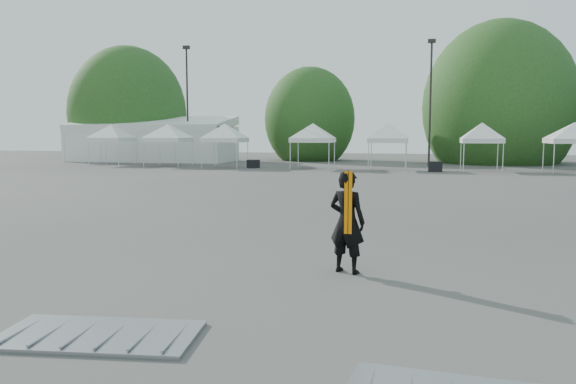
# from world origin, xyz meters

# --- Properties ---
(ground) EXTENTS (120.00, 120.00, 0.00)m
(ground) POSITION_xyz_m (0.00, 0.00, 0.00)
(ground) COLOR #474442
(ground) RESTS_ON ground
(marquee) EXTENTS (15.00, 6.25, 4.23)m
(marquee) POSITION_xyz_m (-22.00, 35.00, 1.97)
(marquee) COLOR white
(marquee) RESTS_ON ground
(light_pole_west) EXTENTS (0.60, 0.25, 10.30)m
(light_pole_west) POSITION_xyz_m (-18.00, 34.00, 5.77)
(light_pole_west) COLOR black
(light_pole_west) RESTS_ON ground
(light_pole_east) EXTENTS (0.60, 0.25, 9.80)m
(light_pole_east) POSITION_xyz_m (3.00, 32.00, 5.52)
(light_pole_east) COLOR black
(light_pole_east) RESTS_ON ground
(tree_far_w) EXTENTS (4.80, 4.80, 7.30)m
(tree_far_w) POSITION_xyz_m (-26.00, 38.00, 4.54)
(tree_far_w) COLOR #382314
(tree_far_w) RESTS_ON ground
(tree_mid_w) EXTENTS (4.16, 4.16, 6.33)m
(tree_mid_w) POSITION_xyz_m (-8.00, 40.00, 3.93)
(tree_mid_w) COLOR #382314
(tree_mid_w) RESTS_ON ground
(tree_mid_e) EXTENTS (5.12, 5.12, 7.79)m
(tree_mid_e) POSITION_xyz_m (9.00, 39.00, 4.84)
(tree_mid_e) COLOR #382314
(tree_mid_e) RESTS_ON ground
(tent_a) EXTENTS (4.02, 4.02, 3.88)m
(tent_a) POSITION_xyz_m (-22.46, 28.60, 3.06)
(tent_a) COLOR silver
(tent_a) RESTS_ON ground
(tent_b) EXTENTS (4.31, 4.31, 3.88)m
(tent_b) POSITION_xyz_m (-17.11, 27.90, 3.06)
(tent_b) COLOR silver
(tent_b) RESTS_ON ground
(tent_c) EXTENTS (4.13, 4.13, 3.88)m
(tent_c) POSITION_xyz_m (-12.10, 27.09, 3.06)
(tent_c) COLOR silver
(tent_c) RESTS_ON ground
(tent_d) EXTENTS (4.25, 4.25, 3.88)m
(tent_d) POSITION_xyz_m (-5.42, 27.47, 3.06)
(tent_d) COLOR silver
(tent_d) RESTS_ON ground
(tent_e) EXTENTS (3.89, 3.89, 3.88)m
(tent_e) POSITION_xyz_m (0.04, 27.29, 3.06)
(tent_e) COLOR silver
(tent_e) RESTS_ON ground
(tent_f) EXTENTS (3.81, 3.81, 3.88)m
(tent_f) POSITION_xyz_m (6.37, 27.22, 3.06)
(tent_f) COLOR silver
(tent_f) RESTS_ON ground
(tent_g) EXTENTS (4.65, 4.65, 3.88)m
(tent_g) POSITION_xyz_m (12.25, 27.36, 3.06)
(tent_g) COLOR silver
(tent_g) RESTS_ON ground
(man) EXTENTS (0.82, 0.67, 1.93)m
(man) POSITION_xyz_m (0.71, -3.04, 0.97)
(man) COLOR black
(man) RESTS_ON ground
(barrier_left) EXTENTS (2.65, 1.55, 0.08)m
(barrier_left) POSITION_xyz_m (-1.99, -7.11, 0.04)
(barrier_left) COLOR gray
(barrier_left) RESTS_ON ground
(crate_west) EXTENTS (0.96, 0.86, 0.62)m
(crate_west) POSITION_xyz_m (-9.92, 27.17, 0.31)
(crate_west) COLOR black
(crate_west) RESTS_ON ground
(crate_mid) EXTENTS (0.92, 0.72, 0.70)m
(crate_mid) POSITION_xyz_m (3.29, 25.87, 0.35)
(crate_mid) COLOR black
(crate_mid) RESTS_ON ground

